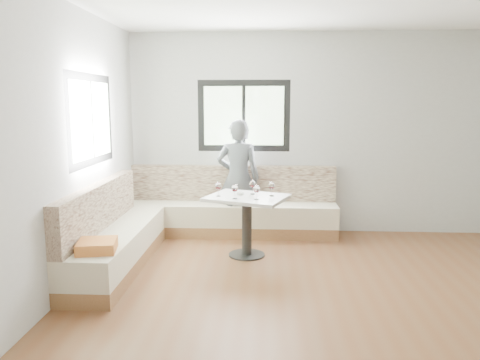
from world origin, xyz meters
name	(u,v)px	position (x,y,z in m)	size (l,w,h in m)	color
room	(322,151)	(-0.08, 0.08, 1.41)	(5.01, 5.01, 2.81)	brown
banquette	(187,222)	(-1.59, 1.63, 0.33)	(2.90, 2.80, 0.95)	#926641
table	(247,211)	(-0.80, 1.32, 0.55)	(1.08, 0.97, 0.74)	black
person	(238,178)	(-0.96, 2.20, 0.81)	(0.59, 0.39, 1.62)	#494C51
olive_ramekin	(240,193)	(-0.89, 1.41, 0.75)	(0.09, 0.09, 0.04)	white
wine_glass_a	(218,186)	(-1.14, 1.29, 0.86)	(0.08, 0.08, 0.17)	white
wine_glass_b	(235,189)	(-0.94, 1.15, 0.86)	(0.08, 0.08, 0.17)	white
wine_glass_c	(257,189)	(-0.69, 1.12, 0.86)	(0.08, 0.08, 0.17)	white
wine_glass_d	(253,184)	(-0.74, 1.44, 0.86)	(0.08, 0.08, 0.17)	white
wine_glass_e	(271,186)	(-0.51, 1.34, 0.86)	(0.08, 0.08, 0.17)	white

